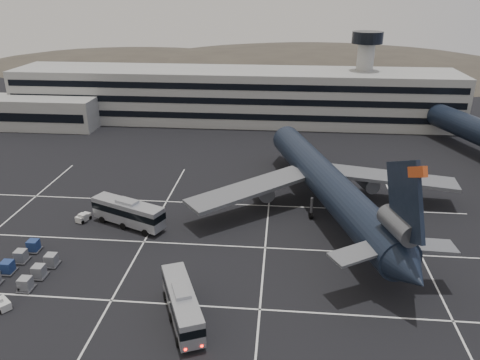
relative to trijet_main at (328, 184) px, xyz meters
name	(u,v)px	position (x,y,z in m)	size (l,w,h in m)	color
ground	(178,258)	(-21.65, -16.24, -5.25)	(260.00, 260.00, 0.00)	black
lane_markings	(186,256)	(-20.70, -15.52, -5.24)	(90.00, 55.62, 0.01)	silver
terminal	(222,96)	(-24.60, 54.90, 1.68)	(125.00, 26.00, 24.00)	gray
hills	(293,91)	(-3.66, 153.76, -17.32)	(352.00, 180.00, 44.00)	#38332B
trijet_main	(328,184)	(0.00, 0.00, 0.00)	(45.51, 56.60, 18.08)	black
bus_near	(182,303)	(-18.30, -28.75, -2.96)	(7.13, 11.99, 4.19)	#92959A
bus_far	(128,212)	(-31.38, -7.47, -2.82)	(12.68, 7.70, 4.44)	#92959A
tug_a	(83,217)	(-39.27, -6.74, -4.58)	(2.16, 2.69, 1.51)	beige
tug_b	(3,304)	(-39.79, -28.87, -4.60)	(2.63, 2.48, 1.47)	beige
uld_cluster	(25,266)	(-41.17, -21.25, -4.41)	(7.31, 11.15, 1.72)	#2D2D30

